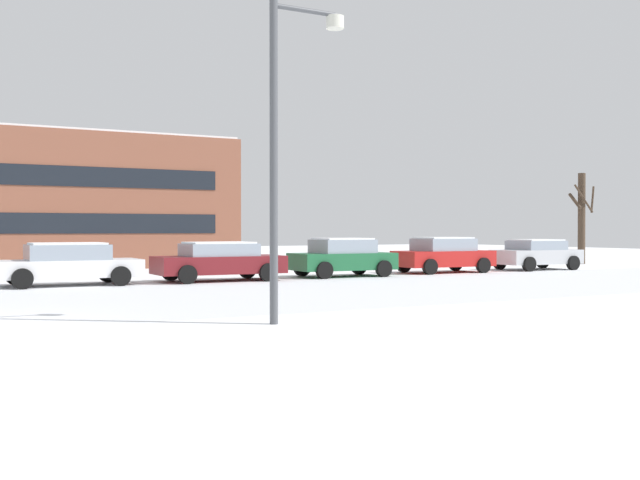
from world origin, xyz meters
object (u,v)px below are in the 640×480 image
object	(u,v)px
parked_car_maroon	(219,261)
parked_car_silver	(536,254)
parked_car_white	(68,263)
parked_car_green	(343,257)
street_lamp	(286,129)
parked_car_red	(443,255)

from	to	relation	value
parked_car_maroon	parked_car_silver	xyz separation A→B (m)	(15.29, 0.14, -0.01)
parked_car_white	parked_car_green	size ratio (longest dim) A/B	1.16
parked_car_maroon	parked_car_green	distance (m)	5.10
street_lamp	parked_car_white	bearing A→B (deg)	97.92
parked_car_green	parked_car_silver	bearing A→B (deg)	0.45
parked_car_maroon	parked_car_red	xyz separation A→B (m)	(10.20, 0.34, 0.04)
parked_car_white	parked_car_maroon	xyz separation A→B (m)	(5.10, -0.34, -0.00)
street_lamp	parked_car_green	distance (m)	15.08
street_lamp	parked_car_red	world-z (taller)	street_lamp
street_lamp	parked_car_maroon	xyz separation A→B (m)	(3.38, 12.04, -3.06)
street_lamp	parked_car_red	xyz separation A→B (m)	(13.57, 12.38, -3.02)
parked_car_green	parked_car_red	distance (m)	5.11
parked_car_white	parked_car_red	distance (m)	15.29
parked_car_green	parked_car_red	size ratio (longest dim) A/B	0.95
parked_car_green	parked_car_silver	world-z (taller)	parked_car_green
parked_car_green	street_lamp	bearing A→B (deg)	-125.00
parked_car_white	parked_car_red	size ratio (longest dim) A/B	1.10
street_lamp	parked_car_green	bearing A→B (deg)	55.00
parked_car_maroon	parked_car_red	world-z (taller)	parked_car_red
parked_car_green	parked_car_red	world-z (taller)	parked_car_red
parked_car_white	parked_car_red	world-z (taller)	parked_car_red
parked_car_maroon	street_lamp	bearing A→B (deg)	-105.66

